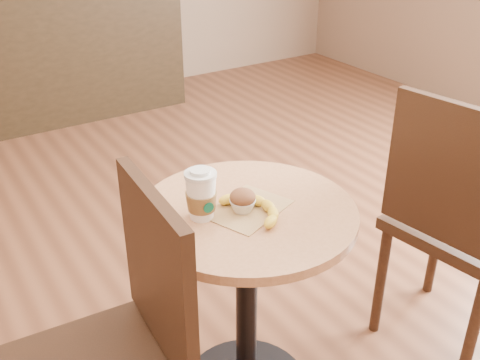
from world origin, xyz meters
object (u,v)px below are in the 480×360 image
Objects in this scene: cafe_table at (247,272)px; coffee_cup at (201,196)px; chair_left at (117,354)px; muffin at (243,200)px; chair_right at (457,220)px; banana at (255,208)px.

coffee_cup is (-0.14, 0.03, 0.30)m from cafe_table.
chair_left is 0.48m from coffee_cup.
chair_left reaches higher than muffin.
chair_right is 0.79m from banana.
coffee_cup reaches higher than muffin.
chair_right reaches higher than coffee_cup.
coffee_cup is at bearing 67.61° from chair_right.
muffin is at bearing 109.07° from chair_left.
muffin is (0.46, 0.13, 0.25)m from chair_left.
muffin is (-0.02, -0.00, 0.27)m from cafe_table.
muffin is at bearing 120.15° from banana.
chair_right is 0.95m from coffee_cup.
cafe_table is 4.86× the size of coffee_cup.
chair_left is at bearing -164.74° from cafe_table.
banana is at bearing -82.98° from cafe_table.
chair_right is at bearing -14.11° from muffin.
cafe_table is 3.23× the size of banana.
chair_right is 0.83m from muffin.
muffin is 0.04m from banana.
banana is at bearing -23.76° from coffee_cup.
muffin is at bearing -15.43° from coffee_cup.
banana is at bearing 104.95° from chair_left.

